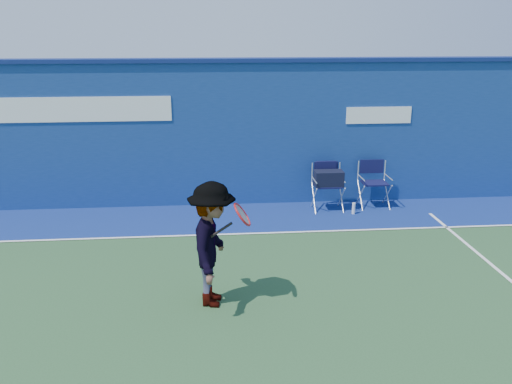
{
  "coord_description": "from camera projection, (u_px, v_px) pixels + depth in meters",
  "views": [
    {
      "loc": [
        0.01,
        -6.17,
        3.68
      ],
      "look_at": [
        0.78,
        2.6,
        1.0
      ],
      "focal_mm": 38.0,
      "sensor_mm": 36.0,
      "label": 1
    }
  ],
  "objects": [
    {
      "name": "stadium_wall",
      "position": [
        209.0,
        132.0,
        11.45
      ],
      "size": [
        24.0,
        0.5,
        3.08
      ],
      "color": "navy",
      "rests_on": "ground"
    },
    {
      "name": "ground",
      "position": [
        214.0,
        327.0,
        6.95
      ],
      "size": [
        80.0,
        80.0,
        0.0
      ],
      "primitive_type": "plane",
      "color": "#294D29",
      "rests_on": "ground"
    },
    {
      "name": "directors_chair_left",
      "position": [
        328.0,
        190.0,
        11.29
      ],
      "size": [
        0.59,
        0.54,
        0.99
      ],
      "color": "silver",
      "rests_on": "ground"
    },
    {
      "name": "tennis_player",
      "position": [
        212.0,
        244.0,
        7.31
      ],
      "size": [
        0.94,
        1.21,
        1.74
      ],
      "color": "#EA4738",
      "rests_on": "ground"
    },
    {
      "name": "directors_chair_right",
      "position": [
        374.0,
        193.0,
        11.51
      ],
      "size": [
        0.58,
        0.52,
        0.98
      ],
      "color": "silver",
      "rests_on": "ground"
    },
    {
      "name": "water_bottle",
      "position": [
        354.0,
        209.0,
        11.1
      ],
      "size": [
        0.07,
        0.07,
        0.24
      ],
      "primitive_type": "cylinder",
      "color": "silver",
      "rests_on": "ground"
    },
    {
      "name": "court_lines",
      "position": [
        213.0,
        303.0,
        7.52
      ],
      "size": [
        24.0,
        12.0,
        0.01
      ],
      "color": "white",
      "rests_on": "out_of_bounds_strip"
    },
    {
      "name": "out_of_bounds_strip",
      "position": [
        211.0,
        219.0,
        10.86
      ],
      "size": [
        24.0,
        1.8,
        0.01
      ],
      "primitive_type": "cube",
      "color": "navy",
      "rests_on": "ground"
    }
  ]
}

